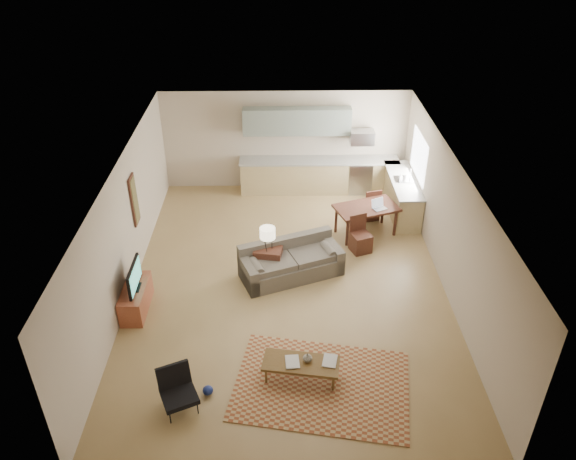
{
  "coord_description": "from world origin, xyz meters",
  "views": [
    {
      "loc": [
        -0.17,
        -9.45,
        7.24
      ],
      "look_at": [
        0.0,
        0.3,
        1.15
      ],
      "focal_mm": 35.0,
      "sensor_mm": 36.0,
      "label": 1
    }
  ],
  "objects_px": {
    "sofa": "(291,260)",
    "dining_table": "(366,220)",
    "coffee_table": "(301,370)",
    "tv_credenza": "(136,298)",
    "armchair": "(179,393)",
    "console_table": "(268,262)"
  },
  "relations": [
    {
      "from": "armchair",
      "to": "tv_credenza",
      "type": "xyz_separation_m",
      "value": [
        -1.22,
        2.49,
        -0.09
      ]
    },
    {
      "from": "sofa",
      "to": "tv_credenza",
      "type": "xyz_separation_m",
      "value": [
        -3.08,
        -1.07,
        -0.12
      ]
    },
    {
      "from": "sofa",
      "to": "console_table",
      "type": "relative_size",
      "value": 3.31
    },
    {
      "from": "sofa",
      "to": "coffee_table",
      "type": "distance_m",
      "value": 2.97
    },
    {
      "from": "console_table",
      "to": "coffee_table",
      "type": "bearing_deg",
      "value": -69.1
    },
    {
      "from": "sofa",
      "to": "armchair",
      "type": "bearing_deg",
      "value": -139.05
    },
    {
      "from": "sofa",
      "to": "dining_table",
      "type": "xyz_separation_m",
      "value": [
        1.8,
        1.66,
        -0.02
      ]
    },
    {
      "from": "coffee_table",
      "to": "tv_credenza",
      "type": "xyz_separation_m",
      "value": [
        -3.18,
        1.89,
        0.07
      ]
    },
    {
      "from": "sofa",
      "to": "armchair",
      "type": "distance_m",
      "value": 4.02
    },
    {
      "from": "coffee_table",
      "to": "dining_table",
      "type": "bearing_deg",
      "value": 79.2
    },
    {
      "from": "sofa",
      "to": "console_table",
      "type": "xyz_separation_m",
      "value": [
        -0.49,
        0.02,
        -0.05
      ]
    },
    {
      "from": "coffee_table",
      "to": "console_table",
      "type": "xyz_separation_m",
      "value": [
        -0.59,
        2.98,
        0.14
      ]
    },
    {
      "from": "tv_credenza",
      "to": "dining_table",
      "type": "height_order",
      "value": "dining_table"
    },
    {
      "from": "armchair",
      "to": "coffee_table",
      "type": "bearing_deg",
      "value": -7.14
    },
    {
      "from": "tv_credenza",
      "to": "dining_table",
      "type": "bearing_deg",
      "value": 29.18
    },
    {
      "from": "dining_table",
      "to": "sofa",
      "type": "bearing_deg",
      "value": -156.68
    },
    {
      "from": "armchair",
      "to": "dining_table",
      "type": "xyz_separation_m",
      "value": [
        3.67,
        5.22,
        0.01
      ]
    },
    {
      "from": "armchair",
      "to": "tv_credenza",
      "type": "relative_size",
      "value": 0.62
    },
    {
      "from": "coffee_table",
      "to": "tv_credenza",
      "type": "height_order",
      "value": "tv_credenza"
    },
    {
      "from": "console_table",
      "to": "armchair",
      "type": "bearing_deg",
      "value": -101.28
    },
    {
      "from": "tv_credenza",
      "to": "coffee_table",
      "type": "bearing_deg",
      "value": -30.79
    },
    {
      "from": "dining_table",
      "to": "coffee_table",
      "type": "bearing_deg",
      "value": -129.57
    }
  ]
}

